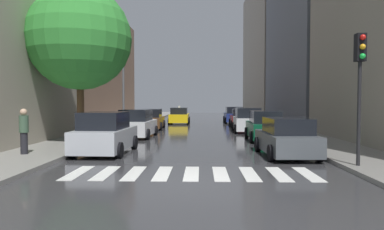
# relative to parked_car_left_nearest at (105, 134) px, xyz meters

# --- Properties ---
(ground_plane) EXTENTS (28.00, 72.00, 0.04)m
(ground_plane) POSITION_rel_parked_car_left_nearest_xyz_m (3.87, 18.42, -0.85)
(ground_plane) COLOR #333336
(sidewalk_left) EXTENTS (3.00, 72.00, 0.15)m
(sidewalk_left) POSITION_rel_parked_car_left_nearest_xyz_m (-2.63, 18.42, -0.76)
(sidewalk_left) COLOR gray
(sidewalk_left) RESTS_ON ground
(sidewalk_right) EXTENTS (3.00, 72.00, 0.15)m
(sidewalk_right) POSITION_rel_parked_car_left_nearest_xyz_m (10.37, 18.42, -0.76)
(sidewalk_right) COLOR gray
(sidewalk_right) RESTS_ON ground
(crosswalk_stripes) EXTENTS (7.65, 2.20, 0.01)m
(crosswalk_stripes) POSITION_rel_parked_car_left_nearest_xyz_m (3.87, -4.17, -0.83)
(crosswalk_stripes) COLOR silver
(crosswalk_stripes) RESTS_ON ground
(building_left_mid) EXTENTS (6.00, 18.89, 10.98)m
(building_left_mid) POSITION_rel_parked_car_left_nearest_xyz_m (-7.13, 18.66, 4.65)
(building_left_mid) COLOR #8C6B56
(building_left_mid) RESTS_ON ground
(building_right_mid) EXTENTS (6.00, 16.25, 21.52)m
(building_right_mid) POSITION_rel_parked_car_left_nearest_xyz_m (14.87, 19.00, 9.93)
(building_right_mid) COLOR slate
(building_right_mid) RESTS_ON ground
(building_right_far) EXTENTS (6.00, 21.95, 20.17)m
(building_right_far) POSITION_rel_parked_car_left_nearest_xyz_m (14.87, 38.93, 9.25)
(building_right_far) COLOR #9E9384
(building_right_far) RESTS_ON ground
(parked_car_left_nearest) EXTENTS (2.24, 4.09, 1.80)m
(parked_car_left_nearest) POSITION_rel_parked_car_left_nearest_xyz_m (0.00, 0.00, 0.00)
(parked_car_left_nearest) COLOR #B2B7BF
(parked_car_left_nearest) RESTS_ON ground
(parked_car_left_second) EXTENTS (2.24, 4.16, 1.76)m
(parked_car_left_second) POSITION_rel_parked_car_left_nearest_xyz_m (0.12, 6.74, -0.02)
(parked_car_left_second) COLOR silver
(parked_car_left_second) RESTS_ON ground
(parked_car_left_third) EXTENTS (2.15, 4.25, 1.64)m
(parked_car_left_third) POSITION_rel_parked_car_left_nearest_xyz_m (0.04, 13.32, -0.07)
(parked_car_left_third) COLOR brown
(parked_car_left_third) RESTS_ON ground
(parked_car_right_nearest) EXTENTS (2.14, 4.13, 1.58)m
(parked_car_right_nearest) POSITION_rel_parked_car_left_nearest_xyz_m (7.67, -0.57, -0.09)
(parked_car_right_nearest) COLOR #474C51
(parked_car_right_nearest) RESTS_ON ground
(parked_car_right_second) EXTENTS (2.07, 4.33, 1.72)m
(parked_car_right_second) POSITION_rel_parked_car_left_nearest_xyz_m (7.84, 5.29, -0.04)
(parked_car_right_second) COLOR #0C4C2D
(parked_car_right_second) RESTS_ON ground
(parked_car_right_third) EXTENTS (2.23, 4.27, 1.78)m
(parked_car_right_third) POSITION_rel_parked_car_left_nearest_xyz_m (7.59, 10.84, -0.01)
(parked_car_right_third) COLOR silver
(parked_car_right_third) RESTS_ON ground
(parked_car_right_fourth) EXTENTS (2.25, 4.33, 1.58)m
(parked_car_right_fourth) POSITION_rel_parked_car_left_nearest_xyz_m (7.77, 16.20, -0.09)
(parked_car_right_fourth) COLOR maroon
(parked_car_right_fourth) RESTS_ON ground
(parked_car_right_fifth) EXTENTS (2.15, 4.51, 1.69)m
(parked_car_right_fifth) POSITION_rel_parked_car_left_nearest_xyz_m (7.62, 21.77, -0.04)
(parked_car_right_fifth) COLOR navy
(parked_car_right_fifth) RESTS_ON ground
(taxi_midroad) EXTENTS (2.08, 4.48, 1.81)m
(taxi_midroad) POSITION_rel_parked_car_left_nearest_xyz_m (1.93, 20.48, -0.07)
(taxi_midroad) COLOR yellow
(taxi_midroad) RESTS_ON ground
(pedestrian_foreground) EXTENTS (0.36, 0.36, 1.82)m
(pedestrian_foreground) POSITION_rel_parked_car_left_nearest_xyz_m (-2.92, -1.27, 0.28)
(pedestrian_foreground) COLOR black
(pedestrian_foreground) RESTS_ON sidewalk_left
(street_tree_left) EXTENTS (5.30, 5.30, 7.99)m
(street_tree_left) POSITION_rel_parked_car_left_nearest_xyz_m (-2.08, 2.88, 4.65)
(street_tree_left) COLOR #513823
(street_tree_left) RESTS_ON sidewalk_left
(traffic_light_right_corner) EXTENTS (0.30, 0.42, 4.30)m
(traffic_light_right_corner) POSITION_rel_parked_car_left_nearest_xyz_m (9.32, -3.48, 2.45)
(traffic_light_right_corner) COLOR black
(traffic_light_right_corner) RESTS_ON sidewalk_right
(lamp_post_left) EXTENTS (0.60, 0.28, 7.60)m
(lamp_post_left) POSITION_rel_parked_car_left_nearest_xyz_m (-1.68, 11.08, 3.66)
(lamp_post_left) COLOR #595B60
(lamp_post_left) RESTS_ON sidewalk_left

